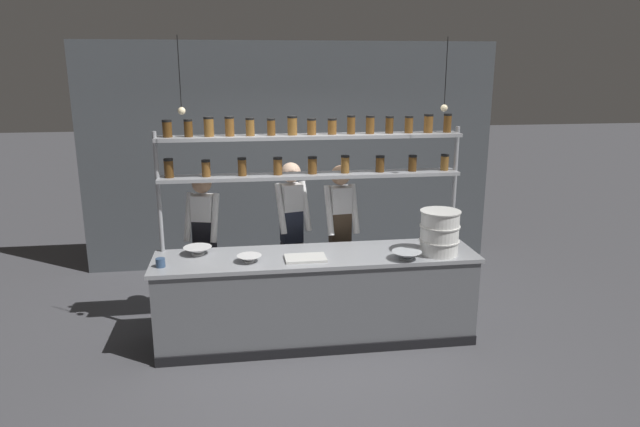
% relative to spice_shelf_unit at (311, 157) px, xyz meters
% --- Properties ---
extents(ground_plane, '(40.00, 40.00, 0.00)m').
position_rel_spice_shelf_unit_xyz_m(ground_plane, '(0.01, -0.33, -1.85)').
color(ground_plane, '#4C4C51').
extents(back_wall, '(5.63, 0.12, 3.07)m').
position_rel_spice_shelf_unit_xyz_m(back_wall, '(0.01, 2.07, -0.32)').
color(back_wall, '#4C5156').
rests_on(back_wall, ground_plane).
extents(prep_counter, '(3.23, 0.76, 0.92)m').
position_rel_spice_shelf_unit_xyz_m(prep_counter, '(0.01, -0.33, -1.39)').
color(prep_counter, slate).
rests_on(prep_counter, ground_plane).
extents(spice_shelf_unit, '(3.12, 0.28, 2.27)m').
position_rel_spice_shelf_unit_xyz_m(spice_shelf_unit, '(0.00, 0.00, 0.00)').
color(spice_shelf_unit, '#999BA0').
rests_on(spice_shelf_unit, ground_plane).
extents(chef_left, '(0.41, 0.34, 1.64)m').
position_rel_spice_shelf_unit_xyz_m(chef_left, '(-1.13, 0.37, -0.91)').
color(chef_left, black).
rests_on(chef_left, ground_plane).
extents(chef_center, '(0.41, 0.34, 1.73)m').
position_rel_spice_shelf_unit_xyz_m(chef_center, '(-0.17, 0.41, -0.84)').
color(chef_center, black).
rests_on(chef_center, ground_plane).
extents(chef_right, '(0.38, 0.31, 1.70)m').
position_rel_spice_shelf_unit_xyz_m(chef_right, '(0.37, 0.32, -0.86)').
color(chef_right, black).
rests_on(chef_right, ground_plane).
extents(container_stack, '(0.40, 0.40, 0.45)m').
position_rel_spice_shelf_unit_xyz_m(container_stack, '(1.23, -0.48, -0.71)').
color(container_stack, white).
rests_on(container_stack, prep_counter).
extents(cutting_board, '(0.40, 0.26, 0.02)m').
position_rel_spice_shelf_unit_xyz_m(cutting_board, '(-0.12, -0.45, -0.92)').
color(cutting_board, silver).
rests_on(cutting_board, prep_counter).
extents(prep_bowl_near_left, '(0.29, 0.29, 0.08)m').
position_rel_spice_shelf_unit_xyz_m(prep_bowl_near_left, '(0.86, -0.59, -0.89)').
color(prep_bowl_near_left, '#B2B7BC').
rests_on(prep_bowl_near_left, prep_counter).
extents(prep_bowl_center_front, '(0.24, 0.24, 0.07)m').
position_rel_spice_shelf_unit_xyz_m(prep_bowl_center_front, '(-0.66, -0.45, -0.90)').
color(prep_bowl_center_front, white).
rests_on(prep_bowl_center_front, prep_counter).
extents(prep_bowl_center_back, '(0.28, 0.28, 0.08)m').
position_rel_spice_shelf_unit_xyz_m(prep_bowl_center_back, '(-1.17, -0.15, -0.89)').
color(prep_bowl_center_back, white).
rests_on(prep_bowl_center_back, prep_counter).
extents(serving_cup_front, '(0.09, 0.09, 0.08)m').
position_rel_spice_shelf_unit_xyz_m(serving_cup_front, '(-1.49, -0.48, -0.89)').
color(serving_cup_front, '#334C70').
rests_on(serving_cup_front, prep_counter).
extents(pendant_light_row, '(2.55, 0.07, 0.70)m').
position_rel_spice_shelf_unit_xyz_m(pendant_light_row, '(0.02, -0.33, 0.54)').
color(pendant_light_row, black).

